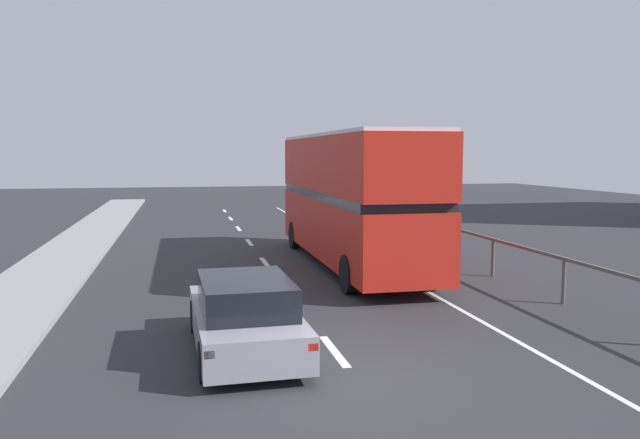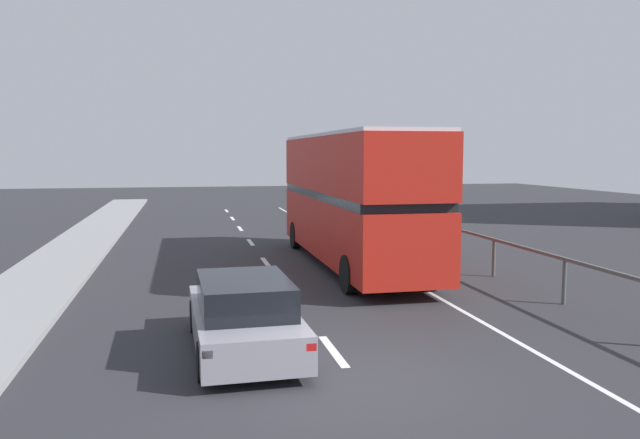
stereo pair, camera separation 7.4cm
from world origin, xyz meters
name	(u,v)px [view 1 (the left image)]	position (x,y,z in m)	size (l,w,h in m)	color
ground_plane	(355,381)	(0.00, 0.00, -0.05)	(73.11, 120.00, 0.10)	#2B2B2F
lane_paint_markings	(350,271)	(2.31, 8.87, 0.00)	(3.69, 46.00, 0.01)	silver
bridge_side_railing	(467,238)	(6.18, 9.00, 0.91)	(0.10, 42.00, 1.12)	#4B524C
double_decker_bus_red	(351,196)	(2.60, 9.84, 2.24)	(2.51, 10.99, 4.18)	#B11E14
hatchback_car_near	(245,316)	(-1.58, 1.73, 0.66)	(1.89, 4.33, 1.37)	gray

